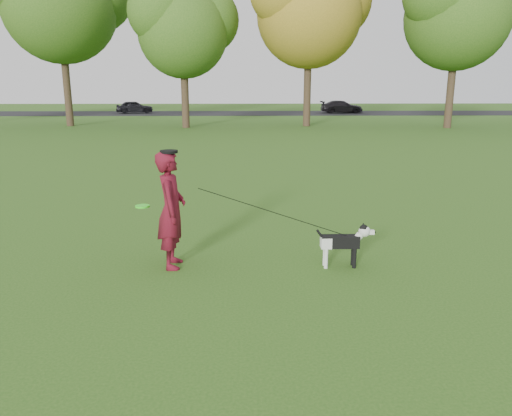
{
  "coord_description": "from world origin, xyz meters",
  "views": [
    {
      "loc": [
        -0.17,
        -7.43,
        3.0
      ],
      "look_at": [
        0.01,
        0.57,
        0.95
      ],
      "focal_mm": 35.0,
      "sensor_mm": 36.0,
      "label": 1
    }
  ],
  "objects_px": {
    "man": "(171,210)",
    "dog": "(345,240)",
    "car_left": "(135,107)",
    "car_right": "(342,107)"
  },
  "relations": [
    {
      "from": "dog",
      "to": "car_left",
      "type": "xyz_separation_m",
      "value": [
        -11.88,
        39.68,
        0.14
      ]
    },
    {
      "from": "dog",
      "to": "car_right",
      "type": "distance_m",
      "value": 40.38
    },
    {
      "from": "man",
      "to": "dog",
      "type": "xyz_separation_m",
      "value": [
        2.83,
        -0.1,
        -0.51
      ]
    },
    {
      "from": "man",
      "to": "car_left",
      "type": "xyz_separation_m",
      "value": [
        -9.05,
        39.58,
        -0.37
      ]
    },
    {
      "from": "man",
      "to": "car_right",
      "type": "bearing_deg",
      "value": -16.54
    },
    {
      "from": "car_right",
      "to": "man",
      "type": "bearing_deg",
      "value": 164.35
    },
    {
      "from": "man",
      "to": "dog",
      "type": "relative_size",
      "value": 1.96
    },
    {
      "from": "man",
      "to": "car_right",
      "type": "distance_m",
      "value": 40.9
    },
    {
      "from": "car_left",
      "to": "car_right",
      "type": "xyz_separation_m",
      "value": [
        19.35,
        0.0,
        -0.0
      ]
    },
    {
      "from": "dog",
      "to": "man",
      "type": "bearing_deg",
      "value": 178.02
    }
  ]
}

